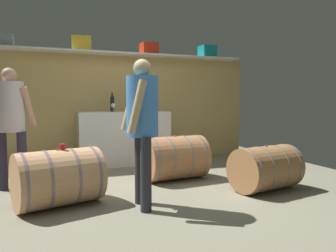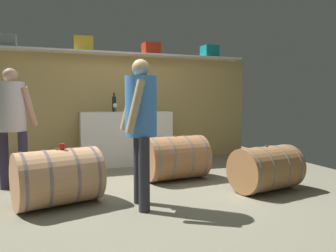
% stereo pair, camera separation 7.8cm
% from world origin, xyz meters
% --- Properties ---
extents(ground_plane, '(6.45, 7.96, 0.02)m').
position_xyz_m(ground_plane, '(0.00, 0.59, -0.01)').
color(ground_plane, gray).
extents(back_wall_panel, '(5.25, 0.10, 1.93)m').
position_xyz_m(back_wall_panel, '(0.00, 2.38, 0.97)').
color(back_wall_panel, tan).
rests_on(back_wall_panel, ground).
extents(high_shelf_board, '(4.83, 0.40, 0.03)m').
position_xyz_m(high_shelf_board, '(0.00, 2.23, 1.95)').
color(high_shelf_board, white).
rests_on(high_shelf_board, back_wall_panel).
extents(toolcase_yellow, '(0.33, 0.21, 0.25)m').
position_xyz_m(toolcase_yellow, '(-0.58, 2.23, 2.09)').
color(toolcase_yellow, yellow).
rests_on(toolcase_yellow, high_shelf_board).
extents(toolcase_red, '(0.31, 0.28, 0.21)m').
position_xyz_m(toolcase_red, '(0.62, 2.23, 2.07)').
color(toolcase_red, red).
rests_on(toolcase_red, high_shelf_board).
extents(toolcase_teal, '(0.30, 0.29, 0.23)m').
position_xyz_m(toolcase_teal, '(1.81, 2.23, 2.08)').
color(toolcase_teal, '#128389').
rests_on(toolcase_teal, high_shelf_board).
extents(work_cabinet, '(1.55, 0.59, 0.93)m').
position_xyz_m(work_cabinet, '(0.09, 2.02, 0.46)').
color(work_cabinet, white).
rests_on(work_cabinet, ground).
extents(wine_bottle_green, '(0.06, 0.06, 0.28)m').
position_xyz_m(wine_bottle_green, '(0.52, 2.07, 1.05)').
color(wine_bottle_green, '#275133').
rests_on(wine_bottle_green, work_cabinet).
extents(wine_bottle_dark, '(0.07, 0.07, 0.33)m').
position_xyz_m(wine_bottle_dark, '(-0.10, 2.02, 1.08)').
color(wine_bottle_dark, black).
rests_on(wine_bottle_dark, work_cabinet).
extents(wine_glass, '(0.08, 0.08, 0.15)m').
position_xyz_m(wine_glass, '(-0.11, 1.87, 1.03)').
color(wine_glass, white).
rests_on(wine_glass, work_cabinet).
extents(wine_barrel_near, '(0.98, 0.81, 0.61)m').
position_xyz_m(wine_barrel_near, '(-1.02, 0.05, 0.30)').
color(wine_barrel_near, tan).
rests_on(wine_barrel_near, ground).
extents(wine_barrel_far, '(0.90, 0.69, 0.56)m').
position_xyz_m(wine_barrel_far, '(1.41, -0.19, 0.28)').
color(wine_barrel_far, '#9A6A3D').
rests_on(wine_barrel_far, ground).
extents(wine_barrel_flank, '(0.91, 0.69, 0.62)m').
position_xyz_m(wine_barrel_flank, '(0.54, 0.70, 0.31)').
color(wine_barrel_flank, '#AA7048').
rests_on(wine_barrel_flank, ground).
extents(tasting_cup, '(0.06, 0.06, 0.05)m').
position_xyz_m(tasting_cup, '(-0.97, 0.05, 0.63)').
color(tasting_cup, red).
rests_on(tasting_cup, wine_barrel_near).
extents(winemaker_pouring, '(0.50, 0.44, 1.51)m').
position_xyz_m(winemaker_pouring, '(-1.54, 0.86, 0.93)').
color(winemaker_pouring, '#2D293E').
rests_on(winemaker_pouring, ground).
extents(visitor_tasting, '(0.36, 0.46, 1.53)m').
position_xyz_m(visitor_tasting, '(-0.20, -0.29, 0.94)').
color(visitor_tasting, '#2C2C35').
rests_on(visitor_tasting, ground).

